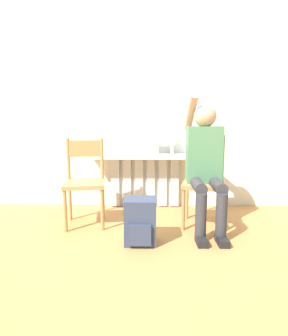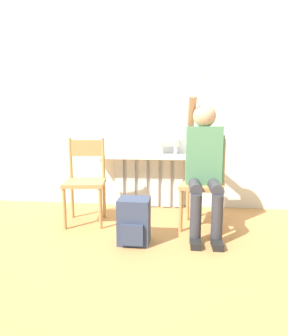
% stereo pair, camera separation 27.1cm
% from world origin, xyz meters
% --- Properties ---
extents(ground_plane, '(12.00, 12.00, 0.00)m').
position_xyz_m(ground_plane, '(0.00, 0.00, 0.00)').
color(ground_plane, '#B27F47').
extents(wall_with_window, '(7.00, 0.06, 2.70)m').
position_xyz_m(wall_with_window, '(0.00, 1.23, 1.35)').
color(wall_with_window, silver).
rests_on(wall_with_window, ground_plane).
extents(radiator, '(0.89, 0.08, 0.63)m').
position_xyz_m(radiator, '(0.00, 1.15, 0.31)').
color(radiator, silver).
rests_on(radiator, ground_plane).
extents(windowsill, '(1.35, 0.27, 0.05)m').
position_xyz_m(windowsill, '(0.00, 1.06, 0.65)').
color(windowsill, white).
rests_on(windowsill, radiator).
extents(window_glass, '(1.29, 0.01, 1.13)m').
position_xyz_m(window_glass, '(0.00, 1.20, 1.24)').
color(window_glass, white).
rests_on(window_glass, windowsill).
extents(chair_left, '(0.46, 0.46, 0.89)m').
position_xyz_m(chair_left, '(-0.61, 0.51, 0.46)').
color(chair_left, '#B2844C').
rests_on(chair_left, ground_plane).
extents(chair_right, '(0.48, 0.48, 0.89)m').
position_xyz_m(chair_right, '(0.61, 0.51, 0.46)').
color(chair_right, '#B2844C').
rests_on(chair_right, ground_plane).
extents(person, '(0.36, 0.96, 1.34)m').
position_xyz_m(person, '(0.60, 0.40, 0.69)').
color(person, '#333338').
rests_on(person, ground_plane).
extents(cat, '(0.47, 0.13, 0.25)m').
position_xyz_m(cat, '(0.26, 1.10, 0.83)').
color(cat, silver).
rests_on(cat, windowsill).
extents(backpack, '(0.27, 0.27, 0.40)m').
position_xyz_m(backpack, '(-0.02, 0.03, 0.19)').
color(backpack, '#333D56').
rests_on(backpack, ground_plane).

